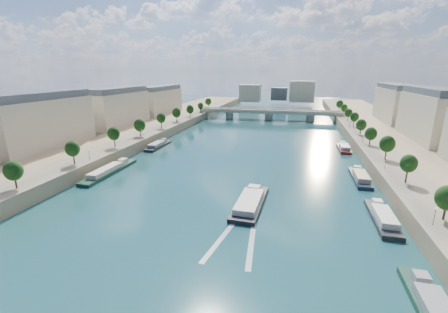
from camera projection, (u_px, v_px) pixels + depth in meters
The scene contains 16 objects.
ground at pixel (241, 160), 129.79m from camera, with size 700.00×700.00×0.00m, color #0D363C.
quay_left at pixel (96, 145), 145.73m from camera, with size 44.00×520.00×5.00m, color #9E8460.
quay_right at pixel (430, 167), 112.47m from camera, with size 44.00×520.00×5.00m, color #9E8460.
pave_left at pixel (123, 142), 141.56m from camera, with size 14.00×520.00×0.10m, color gray.
pave_right at pixel (387, 158), 115.24m from camera, with size 14.00×520.00×0.10m, color gray.
trees_left at pixel (128, 130), 141.48m from camera, with size 4.80×268.80×8.26m.
trees_right at pixel (377, 139), 123.54m from camera, with size 4.80×268.80×8.26m.
lamps_left at pixel (119, 141), 130.44m from camera, with size 0.36×200.36×4.28m.
lamps_right at pixel (373, 147), 120.19m from camera, with size 0.36×200.36×4.28m.
buildings_left at pixel (86, 113), 156.09m from camera, with size 16.00×226.00×23.20m.
skyline at pixel (281, 92), 329.90m from camera, with size 79.00×42.00×22.00m.
bridge at pixel (269, 113), 237.34m from camera, with size 112.00×12.00×8.15m.
tour_barge at pixel (250, 202), 86.18m from camera, with size 8.04×25.25×3.59m.
wake at pixel (239, 235), 70.86m from camera, with size 10.76×26.01×0.04m.
moored_barges_left at pixel (54, 200), 87.75m from camera, with size 5.00×156.72×3.60m.
moored_barges_right at pixel (369, 193), 92.73m from camera, with size 5.00×126.92×3.60m.
Camera 1 is at (22.49, -22.51, 37.31)m, focal length 24.00 mm.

